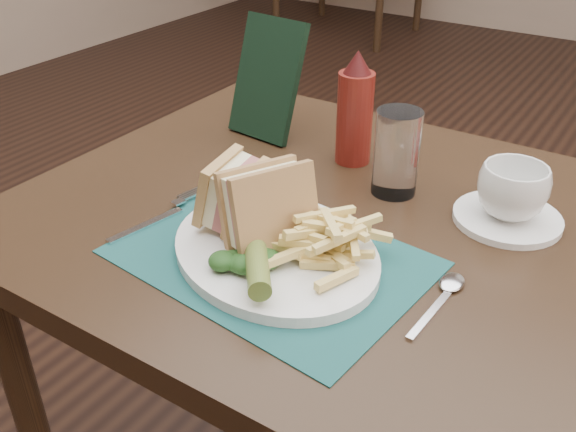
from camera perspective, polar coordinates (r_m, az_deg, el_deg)
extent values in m
plane|color=black|center=(1.76, 11.45, -13.81)|extent=(7.00, 7.00, 0.00)
cube|color=#164847|center=(0.83, -1.52, -3.70)|extent=(0.41, 0.31, 0.00)
cylinder|color=#536827|center=(0.75, -2.78, -4.11)|extent=(0.10, 0.11, 0.03)
cylinder|color=white|center=(0.95, 18.89, -0.18)|extent=(0.15, 0.15, 0.01)
imported|color=white|center=(0.93, 19.33, 2.07)|extent=(0.13, 0.13, 0.08)
cylinder|color=white|center=(0.96, 9.62, 5.56)|extent=(0.07, 0.07, 0.13)
cube|color=black|center=(1.14, -1.84, 12.10)|extent=(0.14, 0.09, 0.20)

